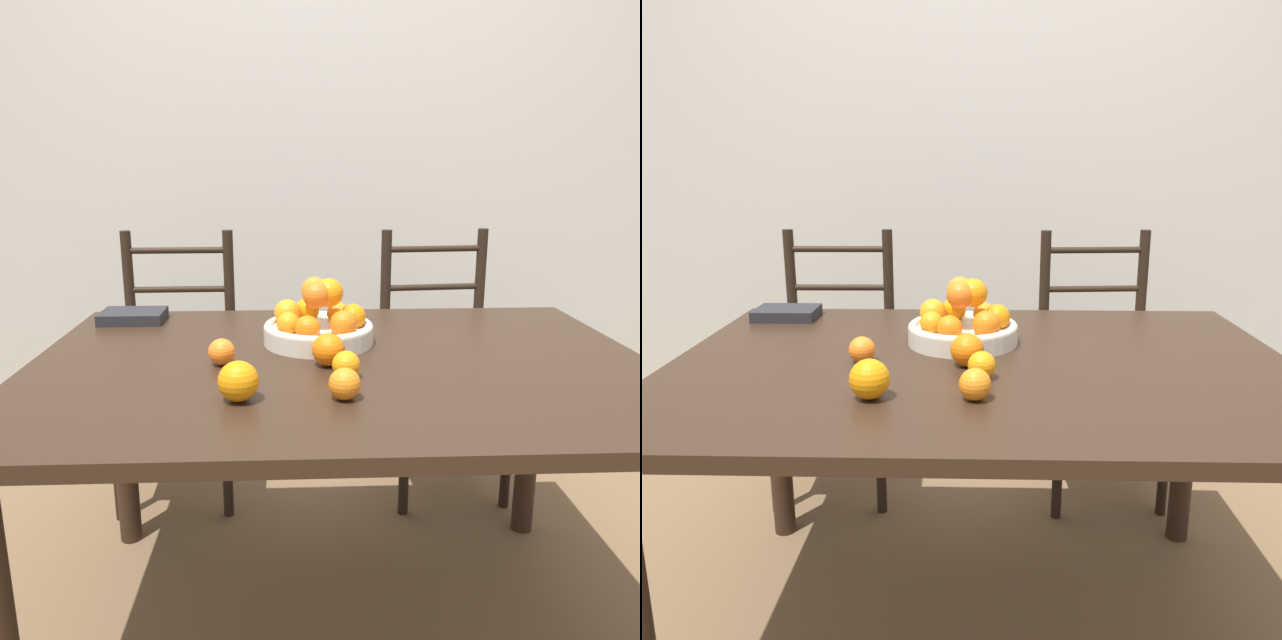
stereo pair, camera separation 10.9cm
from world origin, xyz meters
TOP-DOWN VIEW (x-y plane):
  - ground_plane at (0.00, 0.00)m, footprint 12.00×12.00m
  - wall_back at (0.00, 1.53)m, footprint 8.00×0.06m
  - dining_table at (0.00, 0.00)m, footprint 1.49×1.05m
  - fruit_bowl at (-0.05, 0.14)m, footprint 0.29×0.29m
  - orange_loose_0 at (0.00, -0.14)m, footprint 0.06×0.06m
  - orange_loose_1 at (-0.03, -0.05)m, footprint 0.08×0.08m
  - orange_loose_2 at (-0.28, -0.03)m, footprint 0.06×0.06m
  - orange_loose_3 at (-0.23, -0.26)m, footprint 0.08×0.08m
  - orange_loose_4 at (-0.01, -0.26)m, footprint 0.07×0.07m
  - chair_left at (-0.55, 0.80)m, footprint 0.43×0.41m
  - chair_right at (0.44, 0.80)m, footprint 0.45×0.43m
  - book_stack at (-0.59, 0.40)m, footprint 0.19×0.14m

SIDE VIEW (x-z plane):
  - ground_plane at x=0.00m, z-range 0.00..0.00m
  - chair_left at x=-0.55m, z-range -0.03..0.95m
  - chair_right at x=0.44m, z-range -0.03..0.95m
  - dining_table at x=0.00m, z-range 0.29..1.05m
  - book_stack at x=-0.59m, z-range 0.77..0.80m
  - orange_loose_0 at x=0.00m, z-range 0.77..0.83m
  - orange_loose_2 at x=-0.28m, z-range 0.77..0.83m
  - orange_loose_4 at x=-0.01m, z-range 0.77..0.83m
  - orange_loose_1 at x=-0.03m, z-range 0.77..0.84m
  - orange_loose_3 at x=-0.23m, z-range 0.77..0.85m
  - fruit_bowl at x=-0.05m, z-range 0.73..0.90m
  - wall_back at x=0.00m, z-range 0.00..2.60m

